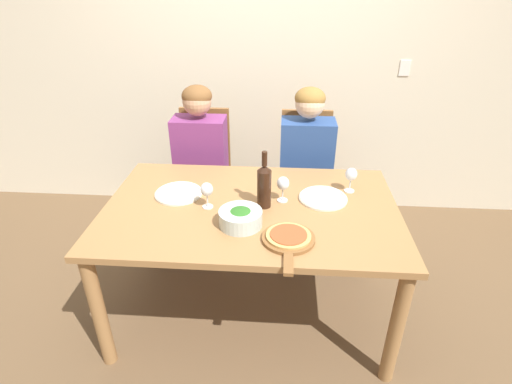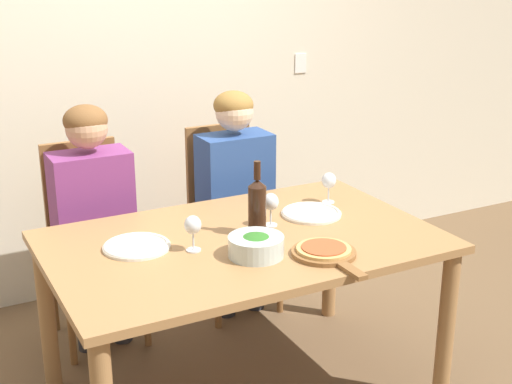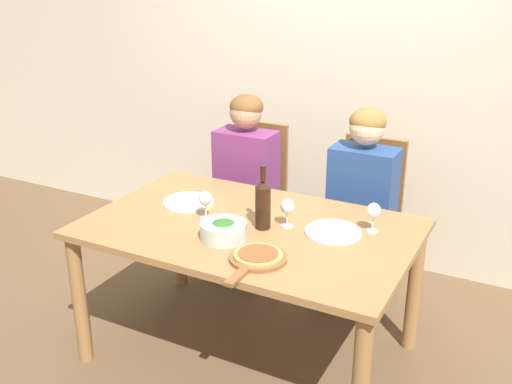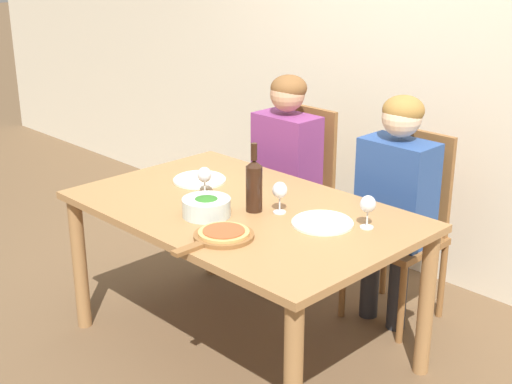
{
  "view_description": "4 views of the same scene",
  "coord_description": "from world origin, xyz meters",
  "px_view_note": "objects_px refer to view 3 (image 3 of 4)",
  "views": [
    {
      "loc": [
        0.16,
        -1.9,
        1.9
      ],
      "look_at": [
        0.02,
        0.09,
        0.8
      ],
      "focal_mm": 28.0,
      "sensor_mm": 36.0,
      "label": 1
    },
    {
      "loc": [
        -1.25,
        -2.51,
        1.9
      ],
      "look_at": [
        0.12,
        0.11,
        0.92
      ],
      "focal_mm": 50.0,
      "sensor_mm": 36.0,
      "label": 2
    },
    {
      "loc": [
        1.3,
        -2.41,
        2.01
      ],
      "look_at": [
        -0.0,
        0.08,
        0.92
      ],
      "focal_mm": 42.0,
      "sensor_mm": 36.0,
      "label": 3
    },
    {
      "loc": [
        2.29,
        -2.17,
        1.97
      ],
      "look_at": [
        0.05,
        0.05,
        0.84
      ],
      "focal_mm": 50.0,
      "sensor_mm": 36.0,
      "label": 4
    }
  ],
  "objects_px": {
    "wine_bottle": "(263,203)",
    "broccoli_bowl": "(223,230)",
    "person_man": "(362,191)",
    "pizza_on_board": "(257,258)",
    "person_woman": "(245,171)",
    "dinner_plate_left": "(188,202)",
    "dinner_plate_right": "(333,232)",
    "wine_glass_left": "(205,200)",
    "wine_glass_centre": "(287,207)",
    "chair_left": "(254,196)",
    "chair_right": "(366,217)",
    "wine_glass_right": "(374,212)"
  },
  "relations": [
    {
      "from": "person_man",
      "to": "chair_right",
      "type": "bearing_deg",
      "value": 90.0
    },
    {
      "from": "chair_left",
      "to": "wine_glass_centre",
      "type": "relative_size",
      "value": 6.72
    },
    {
      "from": "chair_right",
      "to": "wine_bottle",
      "type": "bearing_deg",
      "value": -107.16
    },
    {
      "from": "dinner_plate_left",
      "to": "wine_glass_left",
      "type": "height_order",
      "value": "wine_glass_left"
    },
    {
      "from": "person_woman",
      "to": "dinner_plate_left",
      "type": "bearing_deg",
      "value": -89.78
    },
    {
      "from": "person_woman",
      "to": "broccoli_bowl",
      "type": "height_order",
      "value": "person_woman"
    },
    {
      "from": "wine_bottle",
      "to": "wine_glass_left",
      "type": "height_order",
      "value": "wine_bottle"
    },
    {
      "from": "dinner_plate_right",
      "to": "wine_glass_centre",
      "type": "xyz_separation_m",
      "value": [
        -0.23,
        -0.03,
        0.1
      ]
    },
    {
      "from": "chair_right",
      "to": "wine_glass_centre",
      "type": "relative_size",
      "value": 6.72
    },
    {
      "from": "wine_glass_right",
      "to": "wine_glass_centre",
      "type": "height_order",
      "value": "same"
    },
    {
      "from": "chair_left",
      "to": "dinner_plate_right",
      "type": "relative_size",
      "value": 3.66
    },
    {
      "from": "chair_left",
      "to": "pizza_on_board",
      "type": "relative_size",
      "value": 2.54
    },
    {
      "from": "chair_right",
      "to": "person_man",
      "type": "height_order",
      "value": "person_man"
    },
    {
      "from": "person_man",
      "to": "wine_glass_centre",
      "type": "xyz_separation_m",
      "value": [
        -0.17,
        -0.68,
        0.12
      ]
    },
    {
      "from": "wine_bottle",
      "to": "broccoli_bowl",
      "type": "relative_size",
      "value": 1.46
    },
    {
      "from": "person_woman",
      "to": "wine_glass_centre",
      "type": "relative_size",
      "value": 8.19
    },
    {
      "from": "wine_glass_left",
      "to": "wine_glass_centre",
      "type": "relative_size",
      "value": 1.0
    },
    {
      "from": "broccoli_bowl",
      "to": "wine_glass_left",
      "type": "bearing_deg",
      "value": 140.96
    },
    {
      "from": "person_woman",
      "to": "broccoli_bowl",
      "type": "distance_m",
      "value": 1.03
    },
    {
      "from": "wine_glass_left",
      "to": "wine_glass_centre",
      "type": "height_order",
      "value": "same"
    },
    {
      "from": "dinner_plate_left",
      "to": "dinner_plate_right",
      "type": "height_order",
      "value": "same"
    },
    {
      "from": "dinner_plate_right",
      "to": "pizza_on_board",
      "type": "distance_m",
      "value": 0.47
    },
    {
      "from": "wine_bottle",
      "to": "wine_glass_centre",
      "type": "bearing_deg",
      "value": 32.92
    },
    {
      "from": "broccoli_bowl",
      "to": "pizza_on_board",
      "type": "relative_size",
      "value": 0.56
    },
    {
      "from": "broccoli_bowl",
      "to": "wine_glass_right",
      "type": "bearing_deg",
      "value": 33.77
    },
    {
      "from": "person_woman",
      "to": "wine_glass_centre",
      "type": "height_order",
      "value": "person_woman"
    },
    {
      "from": "dinner_plate_right",
      "to": "person_man",
      "type": "bearing_deg",
      "value": 95.78
    },
    {
      "from": "broccoli_bowl",
      "to": "dinner_plate_right",
      "type": "relative_size",
      "value": 0.81
    },
    {
      "from": "chair_right",
      "to": "dinner_plate_left",
      "type": "bearing_deg",
      "value": -135.05
    },
    {
      "from": "dinner_plate_left",
      "to": "pizza_on_board",
      "type": "bearing_deg",
      "value": -33.21
    },
    {
      "from": "person_man",
      "to": "pizza_on_board",
      "type": "distance_m",
      "value": 1.08
    },
    {
      "from": "dinner_plate_right",
      "to": "wine_glass_right",
      "type": "xyz_separation_m",
      "value": [
        0.16,
        0.11,
        0.1
      ]
    },
    {
      "from": "dinner_plate_right",
      "to": "wine_glass_centre",
      "type": "height_order",
      "value": "wine_glass_centre"
    },
    {
      "from": "wine_bottle",
      "to": "pizza_on_board",
      "type": "height_order",
      "value": "wine_bottle"
    },
    {
      "from": "chair_left",
      "to": "pizza_on_board",
      "type": "height_order",
      "value": "chair_left"
    },
    {
      "from": "chair_left",
      "to": "chair_right",
      "type": "bearing_deg",
      "value": 0.0
    },
    {
      "from": "chair_right",
      "to": "wine_bottle",
      "type": "distance_m",
      "value": 0.98
    },
    {
      "from": "chair_left",
      "to": "wine_bottle",
      "type": "bearing_deg",
      "value": -59.65
    },
    {
      "from": "chair_left",
      "to": "broccoli_bowl",
      "type": "xyz_separation_m",
      "value": [
        0.4,
        -1.07,
        0.27
      ]
    },
    {
      "from": "wine_bottle",
      "to": "wine_glass_right",
      "type": "xyz_separation_m",
      "value": [
        0.5,
        0.21,
        -0.03
      ]
    },
    {
      "from": "chair_right",
      "to": "person_man",
      "type": "relative_size",
      "value": 0.82
    },
    {
      "from": "person_woman",
      "to": "wine_glass_centre",
      "type": "bearing_deg",
      "value": -48.25
    },
    {
      "from": "chair_left",
      "to": "pizza_on_board",
      "type": "bearing_deg",
      "value": -61.63
    },
    {
      "from": "dinner_plate_right",
      "to": "pizza_on_board",
      "type": "height_order",
      "value": "pizza_on_board"
    },
    {
      "from": "chair_left",
      "to": "wine_glass_right",
      "type": "height_order",
      "value": "chair_left"
    },
    {
      "from": "wine_glass_right",
      "to": "wine_bottle",
      "type": "bearing_deg",
      "value": -157.4
    },
    {
      "from": "dinner_plate_left",
      "to": "chair_right",
      "type": "bearing_deg",
      "value": 44.95
    },
    {
      "from": "chair_left",
      "to": "wine_glass_right",
      "type": "relative_size",
      "value": 6.72
    },
    {
      "from": "wine_glass_left",
      "to": "broccoli_bowl",
      "type": "bearing_deg",
      "value": -39.04
    },
    {
      "from": "dinner_plate_left",
      "to": "wine_glass_left",
      "type": "relative_size",
      "value": 1.84
    }
  ]
}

